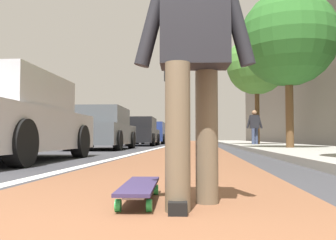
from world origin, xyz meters
The scene contains 15 objects.
ground_plane centered at (10.00, 0.00, 0.00)m, with size 80.00×80.00×0.00m, color #38383D.
bike_lane_paint centered at (24.00, 0.00, 0.00)m, with size 56.00×2.31×0.00m, color brown.
lane_stripe_white centered at (20.00, 1.31, 0.00)m, with size 52.00×0.16×0.01m, color silver.
sidewalk_curb centered at (18.00, -3.41, 0.06)m, with size 52.00×3.20×0.12m, color #9E9B93.
building_facade centered at (22.00, -6.31, 5.95)m, with size 40.00×1.20×11.89m, color #686055.
skateboard centered at (1.22, 0.01, 0.09)m, with size 0.85×0.25×0.11m.
skater_person centered at (1.07, -0.34, 0.94)m, with size 0.47×0.72×1.64m.
parked_car_near centered at (4.89, 2.98, 0.72)m, with size 4.18×2.08×1.49m.
parked_car_mid centered at (11.52, 3.11, 0.72)m, with size 4.29×1.96×1.49m.
parked_car_far centered at (17.89, 2.90, 0.71)m, with size 4.54×2.06×1.48m.
parked_car_end centered at (23.82, 2.98, 0.73)m, with size 4.59×2.02×1.50m.
traffic_light centered at (20.97, 1.71, 3.24)m, with size 0.33×0.28×4.72m.
street_tree_mid centered at (9.90, -3.01, 3.38)m, with size 2.87×2.87×4.83m.
street_tree_far centered at (15.98, -3.01, 3.84)m, with size 2.81×2.81×5.25m.
pedestrian_distant centered at (15.53, -2.82, 0.95)m, with size 0.47×0.73×1.67m.
Camera 1 is at (-1.03, -0.37, 0.40)m, focal length 38.50 mm.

